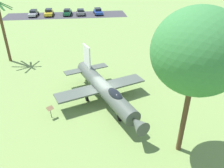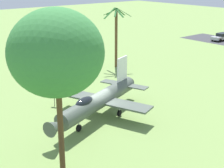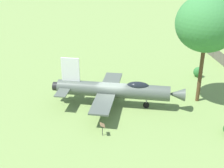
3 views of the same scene
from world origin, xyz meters
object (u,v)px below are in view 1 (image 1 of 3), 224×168
parked_car_gray (81,12)px  parked_car_silver (33,13)px  parked_car_blue (98,11)px  display_jet (105,90)px  palm_tree (3,30)px  shade_tree (197,52)px  info_plaque (50,110)px  parked_car_yellow (49,12)px  parked_car_green (67,12)px

parked_car_gray → parked_car_silver: size_ratio=0.92×
parked_car_blue → display_jet: bearing=-6.8°
palm_tree → parked_car_blue: palm_tree is taller
shade_tree → parked_car_gray: bearing=-171.1°
info_plaque → parked_car_yellow: (-42.85, -5.28, -0.05)m
parked_car_blue → parked_car_gray: (0.22, -4.48, -0.01)m
palm_tree → parked_car_gray: palm_tree is taller
shade_tree → parked_car_silver: shade_tree is taller
info_plaque → parked_car_yellow: parked_car_yellow is taller
parked_car_yellow → parked_car_green: bearing=85.9°
parked_car_blue → shade_tree: bearing=-0.4°
parked_car_gray → palm_tree: bearing=159.8°
palm_tree → parked_car_gray: (-28.59, 10.04, -3.78)m
parked_car_silver → info_plaque: bearing=13.0°
shade_tree → parked_car_yellow: 51.03m
parked_car_gray → info_plaque: bearing=175.5°
info_plaque → parked_car_gray: (-42.70, 2.71, -0.10)m
info_plaque → parked_car_yellow: 43.18m
parked_car_gray → parked_car_green: bearing=89.4°
parked_car_blue → info_plaque: bearing=-13.5°
display_jet → parked_car_blue: (-41.40, 2.00, -0.97)m
display_jet → parked_car_gray: (-41.18, -2.48, -0.97)m
palm_tree → display_jet: bearing=44.9°
display_jet → shade_tree: size_ratio=1.17×
parked_car_blue → parked_car_gray: 4.49m
parked_car_yellow → parked_car_silver: (0.01, -3.81, -0.06)m
shade_tree → parked_car_yellow: bearing=-162.1°
display_jet → parked_car_silver: size_ratio=2.67×
shade_tree → info_plaque: 13.54m
parked_car_silver → parked_car_blue: bearing=91.3°
parked_car_yellow → parked_car_gray: bearing=86.9°
parked_car_yellow → parked_car_silver: parked_car_yellow is taller
palm_tree → parked_car_silver: 29.04m
parked_car_blue → parked_car_gray: parked_car_blue is taller
parked_car_gray → parked_car_green: 3.35m
display_jet → parked_car_silver: 43.73m
shade_tree → parked_car_green: 49.65m
shade_tree → parked_car_blue: 48.77m
palm_tree → info_plaque: palm_tree is taller
parked_car_blue → parked_car_gray: size_ratio=1.08×
parked_car_silver → display_jet: bearing=20.1°
info_plaque → parked_car_blue: 43.51m
display_jet → parked_car_yellow: (-41.33, -10.48, -0.92)m
palm_tree → parked_car_yellow: bearing=175.9°
display_jet → shade_tree: 10.50m
parked_car_gray → parked_car_green: parked_car_green is taller
parked_car_green → parked_car_silver: size_ratio=0.93×
parked_car_gray → parked_car_yellow: (-0.15, -7.99, 0.05)m
palm_tree → parked_car_silver: bearing=-176.5°
parked_car_silver → palm_tree: bearing=4.5°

